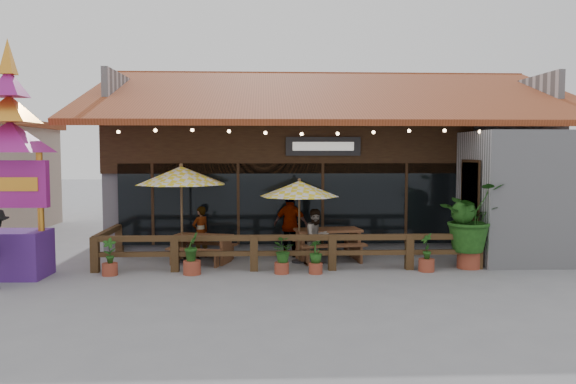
{
  "coord_description": "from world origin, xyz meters",
  "views": [
    {
      "loc": [
        -2.25,
        -14.66,
        3.01
      ],
      "look_at": [
        -1.55,
        1.5,
        1.88
      ],
      "focal_mm": 35.0,
      "sensor_mm": 36.0,
      "label": 1
    }
  ],
  "objects_px": {
    "picnic_table_left": "(202,244)",
    "picnic_table_right": "(328,239)",
    "umbrella_left": "(181,176)",
    "umbrella_right": "(299,189)",
    "thai_sign_tower": "(11,143)",
    "tropical_plant": "(470,219)"
  },
  "relations": [
    {
      "from": "picnic_table_left",
      "to": "picnic_table_right",
      "type": "distance_m",
      "value": 3.49
    },
    {
      "from": "umbrella_left",
      "to": "umbrella_right",
      "type": "relative_size",
      "value": 1.3
    },
    {
      "from": "picnic_table_right",
      "to": "thai_sign_tower",
      "type": "height_order",
      "value": "thai_sign_tower"
    },
    {
      "from": "umbrella_right",
      "to": "tropical_plant",
      "type": "xyz_separation_m",
      "value": [
        4.38,
        -0.97,
        -0.73
      ]
    },
    {
      "from": "picnic_table_left",
      "to": "thai_sign_tower",
      "type": "relative_size",
      "value": 0.31
    },
    {
      "from": "umbrella_left",
      "to": "picnic_table_left",
      "type": "xyz_separation_m",
      "value": [
        0.58,
        -0.18,
        -1.87
      ]
    },
    {
      "from": "umbrella_right",
      "to": "picnic_table_right",
      "type": "xyz_separation_m",
      "value": [
        0.83,
        0.34,
        -1.43
      ]
    },
    {
      "from": "thai_sign_tower",
      "to": "umbrella_right",
      "type": "bearing_deg",
      "value": 12.47
    },
    {
      "from": "umbrella_right",
      "to": "tropical_plant",
      "type": "bearing_deg",
      "value": -12.45
    },
    {
      "from": "tropical_plant",
      "to": "thai_sign_tower",
      "type": "bearing_deg",
      "value": -177.08
    },
    {
      "from": "umbrella_right",
      "to": "tropical_plant",
      "type": "relative_size",
      "value": 1.11
    },
    {
      "from": "picnic_table_right",
      "to": "umbrella_left",
      "type": "bearing_deg",
      "value": -179.71
    },
    {
      "from": "picnic_table_right",
      "to": "tropical_plant",
      "type": "height_order",
      "value": "tropical_plant"
    },
    {
      "from": "picnic_table_right",
      "to": "umbrella_right",
      "type": "bearing_deg",
      "value": -157.56
    },
    {
      "from": "umbrella_right",
      "to": "picnic_table_left",
      "type": "height_order",
      "value": "umbrella_right"
    },
    {
      "from": "umbrella_right",
      "to": "thai_sign_tower",
      "type": "relative_size",
      "value": 0.41
    },
    {
      "from": "umbrella_right",
      "to": "picnic_table_left",
      "type": "bearing_deg",
      "value": 177.06
    },
    {
      "from": "umbrella_right",
      "to": "tropical_plant",
      "type": "height_order",
      "value": "umbrella_right"
    },
    {
      "from": "umbrella_right",
      "to": "picnic_table_right",
      "type": "height_order",
      "value": "umbrella_right"
    },
    {
      "from": "umbrella_left",
      "to": "thai_sign_tower",
      "type": "bearing_deg",
      "value": -153.53
    },
    {
      "from": "umbrella_right",
      "to": "picnic_table_right",
      "type": "distance_m",
      "value": 1.69
    },
    {
      "from": "picnic_table_left",
      "to": "umbrella_right",
      "type": "bearing_deg",
      "value": -2.94
    }
  ]
}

